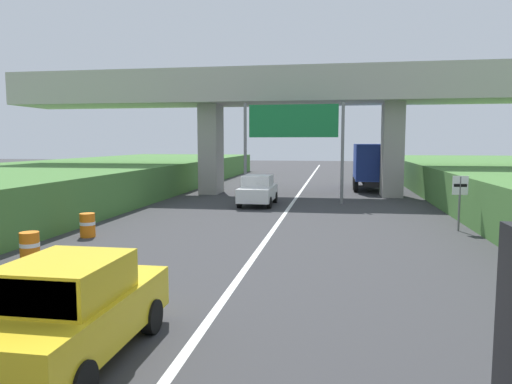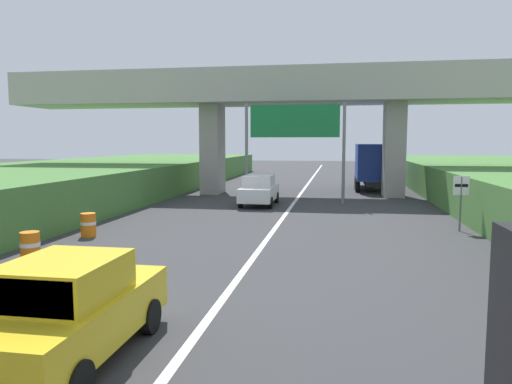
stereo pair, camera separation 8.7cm
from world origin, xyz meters
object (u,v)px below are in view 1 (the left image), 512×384
overhead_highway_sign (293,128)px  construction_barrel_5 (88,225)px  truck_blue (370,164)px  car_yellow (72,310)px  speed_limit_sign (460,195)px  car_white (258,190)px  construction_barrel_4 (30,247)px

overhead_highway_sign → construction_barrel_5: overhead_highway_sign is taller
truck_blue → overhead_highway_sign: bearing=-118.9°
overhead_highway_sign → car_yellow: (-1.70, -21.13, -3.51)m
speed_limit_sign → car_white: bearing=145.0°
car_yellow → construction_barrel_5: size_ratio=4.56×
construction_barrel_4 → construction_barrel_5: bearing=93.4°
truck_blue → construction_barrel_5: (-11.75, -20.62, -1.47)m
car_yellow → construction_barrel_4: size_ratio=4.56×
overhead_highway_sign → car_white: size_ratio=1.43×
speed_limit_sign → car_white: size_ratio=0.54×
speed_limit_sign → car_yellow: bearing=-124.6°
car_yellow → construction_barrel_5: bearing=117.6°
construction_barrel_4 → speed_limit_sign: bearing=27.9°
overhead_highway_sign → car_white: bearing=-141.7°
overhead_highway_sign → car_yellow: overhead_highway_sign is taller
truck_blue → construction_barrel_4: size_ratio=8.11×
speed_limit_sign → car_white: speed_limit_sign is taller
overhead_highway_sign → truck_blue: size_ratio=0.81×
overhead_highway_sign → car_yellow: 21.49m
speed_limit_sign → construction_barrel_5: 14.62m
car_white → construction_barrel_4: (-4.66, -13.86, -0.40)m
car_white → speed_limit_sign: bearing=-35.0°
construction_barrel_4 → construction_barrel_5: (-0.23, 3.80, 0.00)m
speed_limit_sign → truck_blue: bearing=98.0°
overhead_highway_sign → construction_barrel_5: bearing=-120.3°
speed_limit_sign → car_white: 11.31m
speed_limit_sign → construction_barrel_4: 15.77m
overhead_highway_sign → speed_limit_sign: (7.40, -7.94, -2.89)m
car_white → car_yellow: same height
construction_barrel_4 → construction_barrel_5: size_ratio=1.00×
car_white → construction_barrel_5: size_ratio=4.56×
truck_blue → construction_barrel_5: bearing=-119.7°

